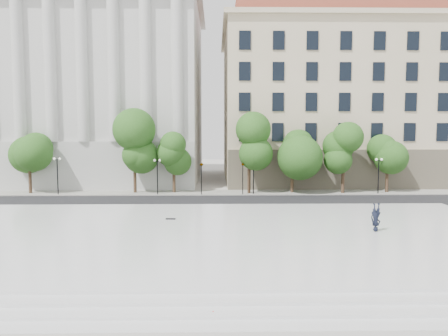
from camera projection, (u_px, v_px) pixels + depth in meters
The scene contains 13 objects.
ground at pixel (207, 250), 27.10m from camera, with size 160.00×160.00×0.00m, color beige.
plaza at pixel (208, 235), 30.06m from camera, with size 44.00×22.00×0.45m, color silver.
street at pixel (211, 202), 45.02m from camera, with size 60.00×8.00×0.02m, color black.
far_sidewalk at pixel (211, 193), 50.99m from camera, with size 60.00×4.00×0.12m, color #99978D.
building_west at pixel (96, 92), 64.04m from camera, with size 31.50×27.65×25.60m.
building_east at pixel (346, 104), 65.20m from camera, with size 36.00×26.15×23.00m.
traffic_light_west at pixel (201, 163), 48.95m from camera, with size 1.02×1.71×4.19m.
traffic_light_east at pixel (243, 163), 49.04m from camera, with size 0.40×1.63×4.15m.
person_lying at pixel (376, 228), 30.07m from camera, with size 0.71×0.47×1.95m, color black.
skateboard at pixel (171, 219), 34.09m from camera, with size 0.76×0.20×0.08m, color black.
plaza_steps at pixel (202, 306), 18.22m from camera, with size 44.00×3.00×0.30m.
street_trees at pixel (210, 149), 50.20m from camera, with size 45.40×4.82×7.73m.
lamp_posts at pixel (212, 170), 49.34m from camera, with size 37.29×0.28×4.29m.
Camera 1 is at (0.59, -26.54, 7.53)m, focal length 35.00 mm.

